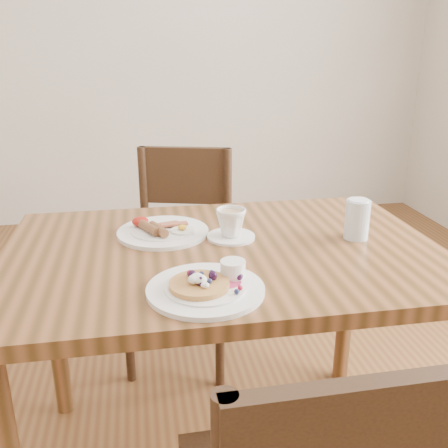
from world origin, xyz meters
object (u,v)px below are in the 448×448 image
Objects in this scene: dining_table at (224,280)px; breakfast_plate at (162,231)px; chair_far at (182,246)px; pancake_plate at (207,286)px; water_glass at (357,219)px; teacup_saucer at (231,225)px.

dining_table is 4.44× the size of breakfast_plate.
chair_far reaches higher than dining_table.
breakfast_plate is (-0.08, 0.38, -0.00)m from pancake_plate.
chair_far is at bearing 88.75° from pancake_plate.
water_glass is at bearing 0.99° from dining_table.
dining_table is 1.36× the size of chair_far.
teacup_saucer is at bearing 114.16° from chair_far.
chair_far is at bearing 124.91° from water_glass.
breakfast_plate is (-0.16, 0.13, 0.11)m from dining_table.
chair_far is (-0.06, 0.65, -0.16)m from dining_table.
breakfast_plate is 0.57m from water_glass.
dining_table is at bearing -115.14° from teacup_saucer.
chair_far is at bearing 95.44° from dining_table.
water_glass reaches higher than pancake_plate.
dining_table is at bearing -179.01° from water_glass.
teacup_saucer is (0.20, -0.07, 0.03)m from breakfast_plate.
pancake_plate is 0.54m from water_glass.
water_glass is (0.55, -0.13, 0.05)m from breakfast_plate.
water_glass is at bearing -9.98° from teacup_saucer.
chair_far is 0.66m from teacup_saucer.
pancake_plate is at bearing -109.88° from teacup_saucer.
water_glass is (0.47, 0.25, 0.04)m from pancake_plate.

